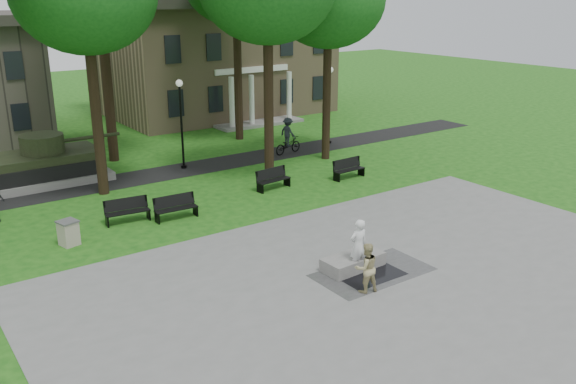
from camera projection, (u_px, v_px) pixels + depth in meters
name	position (u px, v px, depth m)	size (l,w,h in m)	color
ground	(317.00, 243.00, 22.93)	(120.00, 120.00, 0.00)	#174E12
plaza	(414.00, 294.00, 19.05)	(22.00, 16.00, 0.02)	gray
footpath	(178.00, 171.00, 32.25)	(44.00, 2.60, 0.01)	black
building_right	(214.00, 56.00, 47.25)	(17.00, 12.00, 8.60)	#9E8460
tree_3	(329.00, 0.00, 32.02)	(6.00, 6.00, 11.19)	black
lamp_mid	(181.00, 117.00, 31.89)	(0.36, 0.36, 4.73)	black
lamp_right	(330.00, 99.00, 37.37)	(0.36, 0.36, 4.73)	black
tank_monument	(39.00, 166.00, 30.00)	(7.45, 3.40, 2.40)	gray
puddle	(372.00, 276.00, 20.23)	(2.20, 1.20, 0.00)	black
concrete_block	(353.00, 262.00, 20.75)	(2.20, 1.00, 0.45)	gray
skateboard	(349.00, 270.00, 20.56)	(0.78, 0.20, 0.07)	brown
skateboarder	(358.00, 246.00, 20.29)	(0.68, 0.45, 1.86)	white
friend_watching	(366.00, 268.00, 18.95)	(0.79, 0.62, 1.62)	tan
cyclist	(288.00, 139.00, 35.47)	(2.01, 1.18, 2.13)	black
park_bench_0	(127.00, 210.00, 24.90)	(1.84, 0.72, 1.00)	black
park_bench_1	(175.00, 207.00, 25.29)	(1.82, 0.60, 1.00)	black
park_bench_2	(273.00, 178.00, 29.15)	(1.84, 0.73, 1.00)	black
park_bench_3	(348.00, 168.00, 30.86)	(1.82, 0.59, 1.00)	black
trash_bin	(69.00, 233.00, 22.63)	(0.80, 0.80, 0.96)	#B0A391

